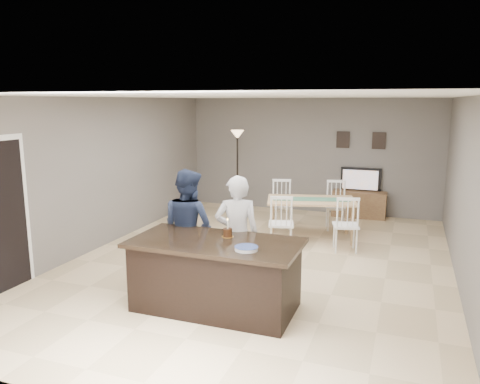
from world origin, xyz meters
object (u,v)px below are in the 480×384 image
(tv_console, at_px, (359,204))
(dining_table, at_px, (311,206))
(birthday_cake, at_px, (228,232))
(plate_stack, at_px, (246,248))
(woman, at_px, (237,235))
(kitchen_island, at_px, (216,274))
(floor_lamp, at_px, (237,150))
(man, at_px, (188,227))
(television, at_px, (360,180))

(tv_console, height_order, dining_table, dining_table)
(birthday_cake, height_order, plate_stack, birthday_cake)
(woman, bearing_deg, birthday_cake, 67.85)
(kitchen_island, bearing_deg, birthday_cake, 70.68)
(tv_console, bearing_deg, floor_lamp, -159.67)
(tv_console, distance_m, dining_table, 2.21)
(floor_lamp, bearing_deg, tv_console, 20.33)
(man, distance_m, birthday_cake, 0.93)
(kitchen_island, height_order, dining_table, dining_table)
(kitchen_island, distance_m, plate_stack, 0.71)
(tv_console, xyz_separation_m, birthday_cake, (-1.12, -5.35, 0.66))
(television, relative_size, floor_lamp, 0.46)
(kitchen_island, relative_size, man, 1.28)
(tv_console, distance_m, television, 0.57)
(television, height_order, floor_lamp, floor_lamp)
(woman, bearing_deg, plate_stack, 96.72)
(birthday_cake, height_order, floor_lamp, floor_lamp)
(kitchen_island, xyz_separation_m, television, (1.20, 5.64, 0.41))
(kitchen_island, xyz_separation_m, woman, (0.08, 0.55, 0.38))
(dining_table, bearing_deg, kitchen_island, -113.17)
(kitchen_island, distance_m, television, 5.78)
(birthday_cake, distance_m, dining_table, 3.32)
(television, bearing_deg, man, 68.86)
(woman, xyz_separation_m, man, (-0.80, 0.13, 0.01))
(kitchen_island, relative_size, plate_stack, 7.64)
(kitchen_island, height_order, tv_console, kitchen_island)
(woman, bearing_deg, television, -123.46)
(television, relative_size, plate_stack, 3.25)
(floor_lamp, bearing_deg, television, 21.66)
(kitchen_island, xyz_separation_m, tv_console, (1.20, 5.57, -0.15))
(tv_console, bearing_deg, plate_stack, -97.00)
(plate_stack, bearing_deg, kitchen_island, 155.85)
(television, relative_size, woman, 0.55)
(tv_console, distance_m, floor_lamp, 3.06)
(tv_console, xyz_separation_m, dining_table, (-0.70, -2.07, 0.34))
(man, bearing_deg, birthday_cake, 169.80)
(kitchen_island, relative_size, floor_lamp, 1.08)
(television, height_order, birthday_cake, birthday_cake)
(television, xyz_separation_m, floor_lamp, (-2.62, -1.04, 0.68))
(kitchen_island, bearing_deg, plate_stack, -24.15)
(man, relative_size, dining_table, 0.76)
(kitchen_island, height_order, floor_lamp, floor_lamp)
(floor_lamp, bearing_deg, man, -79.88)
(television, xyz_separation_m, woman, (-1.12, -5.09, -0.03))
(kitchen_island, bearing_deg, tv_console, 77.84)
(tv_console, relative_size, dining_table, 0.54)
(tv_console, relative_size, floor_lamp, 0.60)
(birthday_cake, relative_size, dining_table, 0.11)
(kitchen_island, distance_m, birthday_cake, 0.56)
(television, distance_m, man, 5.32)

